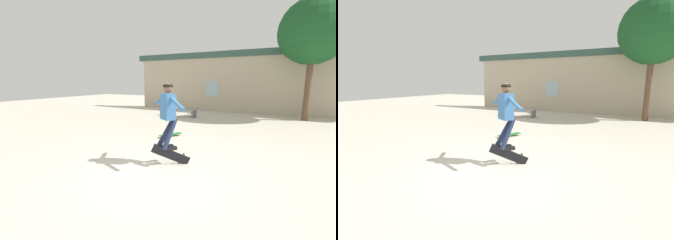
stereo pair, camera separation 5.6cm
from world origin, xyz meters
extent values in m
plane|color=beige|center=(0.00, 0.00, 0.00)|extent=(40.00, 40.00, 0.00)
cube|color=#B7A88E|center=(0.00, 9.84, 1.58)|extent=(13.50, 0.40, 3.15)
cube|color=#335147|center=(0.00, 9.84, 3.33)|extent=(14.17, 0.52, 0.36)
cube|color=brown|center=(1.84, 9.84, 4.03)|extent=(0.44, 0.44, 1.04)
cube|color=#99B7C6|center=(-1.85, 9.63, 1.34)|extent=(0.70, 0.02, 0.90)
cylinder|color=brown|center=(2.96, 8.47, 1.44)|extent=(0.26, 0.26, 2.88)
sphere|color=#194C23|center=(2.96, 8.47, 3.97)|extent=(2.90, 2.90, 2.90)
cube|color=gray|center=(-2.59, 6.82, 0.42)|extent=(1.70, 0.48, 0.08)
cube|color=slate|center=(-3.31, 6.85, 0.19)|extent=(0.13, 0.36, 0.38)
cube|color=slate|center=(-1.87, 6.79, 0.19)|extent=(0.13, 0.36, 0.38)
cube|color=teal|center=(-0.04, 0.62, 1.28)|extent=(0.41, 0.38, 0.55)
sphere|color=brown|center=(-0.04, 0.62, 1.67)|extent=(0.29, 0.29, 0.21)
ellipsoid|color=black|center=(-0.04, 0.62, 1.71)|extent=(0.31, 0.31, 0.12)
cylinder|color=#1E2847|center=(-0.11, 0.67, 0.70)|extent=(0.42, 0.36, 0.70)
cube|color=black|center=(-0.09, 0.69, 0.37)|extent=(0.23, 0.27, 0.07)
cylinder|color=#1E2847|center=(0.03, 0.57, 0.70)|extent=(0.26, 0.47, 0.70)
cube|color=black|center=(0.05, 0.59, 0.37)|extent=(0.23, 0.27, 0.07)
cylinder|color=teal|center=(-0.36, 0.84, 1.38)|extent=(0.50, 0.39, 0.28)
cylinder|color=teal|center=(0.28, 0.39, 1.38)|extent=(0.50, 0.39, 0.28)
cube|color=black|center=(0.05, 0.58, 0.23)|extent=(0.76, 0.48, 0.54)
cylinder|color=black|center=(0.28, 0.77, 0.22)|extent=(0.07, 0.08, 0.04)
cylinder|color=black|center=(0.18, 0.75, 0.02)|extent=(0.07, 0.08, 0.04)
cylinder|color=black|center=(-0.13, 0.50, 0.44)|extent=(0.07, 0.08, 0.04)
cylinder|color=black|center=(-0.22, 0.48, 0.24)|extent=(0.07, 0.08, 0.04)
cube|color=#237F38|center=(-1.12, 2.82, 0.07)|extent=(0.55, 0.81, 0.02)
cylinder|color=#DB3D33|center=(-1.09, 3.09, 0.03)|extent=(0.04, 0.06, 0.05)
cylinder|color=#DB3D33|center=(-0.91, 3.00, 0.03)|extent=(0.04, 0.06, 0.05)
cylinder|color=#DB3D33|center=(-1.33, 2.64, 0.03)|extent=(0.04, 0.06, 0.05)
cylinder|color=#DB3D33|center=(-1.15, 2.55, 0.03)|extent=(0.04, 0.06, 0.05)
camera|label=1|loc=(2.21, -3.59, 1.83)|focal=24.00mm
camera|label=2|loc=(2.26, -3.56, 1.83)|focal=24.00mm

